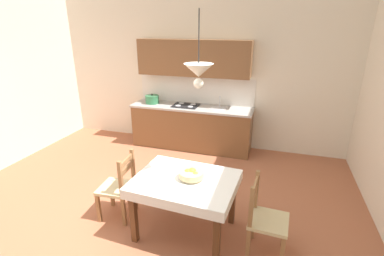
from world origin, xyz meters
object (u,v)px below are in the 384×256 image
at_px(fruit_bowl, 191,174).
at_px(dining_table, 185,189).
at_px(dining_chair_window_side, 265,219).
at_px(pendant_lamp, 199,71).
at_px(kitchen_cabinetry, 192,108).
at_px(dining_chair_tv_side, 119,187).

bearing_deg(fruit_bowl, dining_table, -154.05).
distance_m(dining_chair_window_side, pendant_lamp, 1.78).
distance_m(dining_table, fruit_bowl, 0.21).
relative_size(dining_table, dining_chair_window_side, 1.35).
bearing_deg(pendant_lamp, kitchen_cabinetry, 108.89).
bearing_deg(kitchen_cabinetry, dining_chair_tv_side, -95.11).
height_order(dining_table, dining_chair_tv_side, dining_chair_tv_side).
bearing_deg(kitchen_cabinetry, pendant_lamp, -71.11).
bearing_deg(dining_chair_window_side, dining_chair_tv_side, 177.16).
height_order(dining_table, fruit_bowl, fruit_bowl).
distance_m(dining_chair_tv_side, fruit_bowl, 1.08).
distance_m(kitchen_cabinetry, dining_chair_tv_side, 2.58).
height_order(dining_chair_tv_side, pendant_lamp, pendant_lamp).
height_order(dining_chair_window_side, pendant_lamp, pendant_lamp).
bearing_deg(fruit_bowl, dining_chair_tv_side, 179.87).
bearing_deg(dining_chair_tv_side, fruit_bowl, -0.13).
height_order(kitchen_cabinetry, dining_chair_tv_side, kitchen_cabinetry).
bearing_deg(dining_chair_window_side, dining_table, 176.48).
relative_size(kitchen_cabinetry, dining_chair_window_side, 2.68).
distance_m(dining_table, pendant_lamp, 1.40).
bearing_deg(dining_chair_tv_side, pendant_lamp, 5.44).
bearing_deg(dining_chair_tv_side, kitchen_cabinetry, 84.89).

